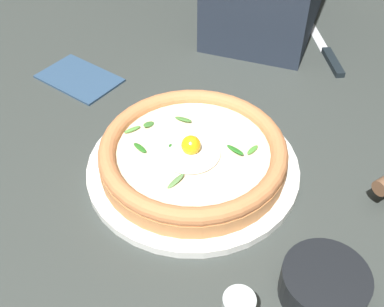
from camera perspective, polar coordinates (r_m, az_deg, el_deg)
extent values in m
cube|color=#363B38|center=(0.68, -0.67, -3.90)|extent=(2.40, 2.40, 0.03)
cylinder|color=white|center=(0.67, 0.00, -1.60)|extent=(0.30, 0.30, 0.01)
cylinder|color=#D1874D|center=(0.66, 0.00, -0.53)|extent=(0.26, 0.26, 0.02)
torus|color=#D4804C|center=(0.65, 0.00, 0.58)|extent=(0.26, 0.26, 0.02)
cylinder|color=#FCE3BC|center=(0.65, 0.00, 0.32)|extent=(0.22, 0.22, 0.00)
ellipsoid|color=white|center=(0.64, 0.08, 0.04)|extent=(0.08, 0.08, 0.01)
sphere|color=#FEB413|center=(0.64, -0.02, 0.98)|extent=(0.03, 0.03, 0.03)
ellipsoid|color=#4B9336|center=(0.65, 7.33, 0.46)|extent=(0.02, 0.01, 0.00)
ellipsoid|color=#4C873A|center=(0.69, -1.07, 4.17)|extent=(0.01, 0.03, 0.01)
ellipsoid|color=#286A1F|center=(0.65, -6.30, 0.71)|extent=(0.02, 0.03, 0.00)
ellipsoid|color=#5B8748|center=(0.60, -1.97, -3.34)|extent=(0.03, 0.02, 0.01)
ellipsoid|color=#417F34|center=(0.69, -5.25, 3.54)|extent=(0.02, 0.01, 0.01)
ellipsoid|color=#26681D|center=(0.64, -2.90, 0.25)|extent=(0.02, 0.01, 0.01)
ellipsoid|color=#54953E|center=(0.68, -7.23, 2.92)|extent=(0.03, 0.02, 0.00)
ellipsoid|color=#529D40|center=(0.65, 2.31, 1.02)|extent=(0.02, 0.01, 0.00)
ellipsoid|color=#2B7F27|center=(0.65, 5.23, 0.46)|extent=(0.02, 0.03, 0.01)
cylinder|color=black|center=(0.56, 15.66, -14.99)|extent=(0.10, 0.10, 0.04)
cube|color=silver|center=(1.02, 14.67, 13.86)|extent=(0.12, 0.09, 0.00)
cube|color=black|center=(0.92, 16.66, 10.53)|extent=(0.08, 0.06, 0.01)
cube|color=navy|center=(0.87, -13.47, 8.92)|extent=(0.11, 0.15, 0.01)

